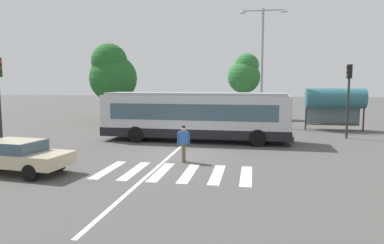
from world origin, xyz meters
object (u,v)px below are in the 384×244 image
object	(u,v)px
bus_stop_shelter	(335,99)
traffic_light_far_corner	(349,89)
parked_car_teal	(207,113)
city_transit_bus	(195,116)
pedestrian_crossing_street	(184,141)
twin_arm_street_lamp	(262,56)
foreground_sedan	(16,155)
parked_car_champagne	(236,113)
background_tree_left	(112,73)
background_tree_right	(245,74)
parked_car_silver	(183,112)

from	to	relation	value
bus_stop_shelter	traffic_light_far_corner	bearing A→B (deg)	-91.28
parked_car_teal	traffic_light_far_corner	world-z (taller)	traffic_light_far_corner
city_transit_bus	bus_stop_shelter	world-z (taller)	bus_stop_shelter
pedestrian_crossing_street	twin_arm_street_lamp	distance (m)	15.23
foreground_sedan	parked_car_champagne	distance (m)	22.75
parked_car_teal	background_tree_left	world-z (taller)	background_tree_left
pedestrian_crossing_street	traffic_light_far_corner	size ratio (longest dim) A/B	0.35
city_transit_bus	pedestrian_crossing_street	xyz separation A→B (m)	(0.44, -5.93, -0.62)
twin_arm_street_lamp	background_tree_right	size ratio (longest dim) A/B	1.44
bus_stop_shelter	twin_arm_street_lamp	xyz separation A→B (m)	(-5.58, 1.04, 3.41)
city_transit_bus	parked_car_teal	xyz separation A→B (m)	(-0.73, 11.76, -0.82)
city_transit_bus	parked_car_silver	xyz separation A→B (m)	(-3.25, 12.23, -0.82)
parked_car_silver	bus_stop_shelter	bearing A→B (deg)	-21.96
parked_car_teal	bus_stop_shelter	world-z (taller)	bus_stop_shelter
parked_car_silver	parked_car_teal	xyz separation A→B (m)	(2.52, -0.47, 0.00)
city_transit_bus	foreground_sedan	xyz separation A→B (m)	(-5.90, -9.08, -0.82)
pedestrian_crossing_street	parked_car_teal	world-z (taller)	pedestrian_crossing_street
pedestrian_crossing_street	bus_stop_shelter	bearing A→B (deg)	54.01
traffic_light_far_corner	background_tree_left	bearing A→B (deg)	160.35
parked_car_teal	bus_stop_shelter	bearing A→B (deg)	-24.46
parked_car_champagne	background_tree_right	world-z (taller)	background_tree_right
pedestrian_crossing_street	bus_stop_shelter	distance (m)	16.00
city_transit_bus	foreground_sedan	size ratio (longest dim) A/B	2.53
traffic_light_far_corner	background_tree_right	world-z (taller)	background_tree_right
traffic_light_far_corner	parked_car_champagne	bearing A→B (deg)	129.25
parked_car_silver	twin_arm_street_lamp	size ratio (longest dim) A/B	0.47
parked_car_silver	parked_car_teal	bearing A→B (deg)	-10.57
background_tree_right	parked_car_teal	bearing A→B (deg)	-133.17
parked_car_silver	parked_car_teal	distance (m)	2.56
pedestrian_crossing_street	parked_car_silver	distance (m)	18.53
pedestrian_crossing_street	traffic_light_far_corner	xyz separation A→B (m)	(9.27, 8.73, 2.28)
pedestrian_crossing_street	parked_car_champagne	xyz separation A→B (m)	(1.54, 18.19, -0.20)
parked_car_teal	background_tree_right	xyz separation A→B (m)	(3.39, 3.61, 3.83)
background_tree_left	pedestrian_crossing_street	bearing A→B (deg)	-57.58
pedestrian_crossing_street	background_tree_right	size ratio (longest dim) A/B	0.26
traffic_light_far_corner	twin_arm_street_lamp	xyz separation A→B (m)	(-5.48, 5.20, 2.58)
pedestrian_crossing_street	background_tree_left	world-z (taller)	background_tree_left
pedestrian_crossing_street	twin_arm_street_lamp	xyz separation A→B (m)	(3.79, 13.93, 4.86)
parked_car_teal	pedestrian_crossing_street	bearing A→B (deg)	-86.20
parked_car_silver	background_tree_left	distance (m)	7.70
parked_car_teal	bus_stop_shelter	distance (m)	11.70
traffic_light_far_corner	foreground_sedan	bearing A→B (deg)	-142.73
parked_car_champagne	bus_stop_shelter	size ratio (longest dim) A/B	1.04
city_transit_bus	parked_car_silver	size ratio (longest dim) A/B	2.60
foreground_sedan	parked_car_silver	world-z (taller)	same
parked_car_teal	background_tree_right	size ratio (longest dim) A/B	0.68
traffic_light_far_corner	twin_arm_street_lamp	size ratio (longest dim) A/B	0.50
bus_stop_shelter	twin_arm_street_lamp	world-z (taller)	twin_arm_street_lamp
city_transit_bus	pedestrian_crossing_street	size ratio (longest dim) A/B	6.88
parked_car_silver	twin_arm_street_lamp	world-z (taller)	twin_arm_street_lamp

